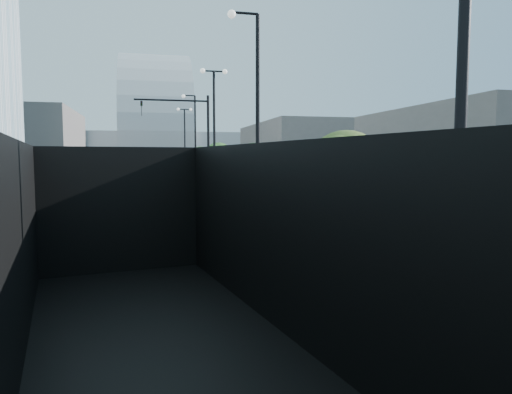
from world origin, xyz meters
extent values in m
plane|color=black|center=(0.00, 0.00, 0.00)|extent=(220.00, 220.00, 0.00)
cube|color=#4C2D23|center=(3.50, 40.00, 0.06)|extent=(7.00, 140.00, 0.12)
cube|color=slate|center=(6.20, 40.00, 0.07)|extent=(2.40, 140.00, 0.13)
cube|color=gray|center=(0.00, 40.00, 0.07)|extent=(0.30, 140.00, 0.14)
cube|color=slate|center=(-13.00, 40.00, 0.06)|extent=(4.00, 140.00, 0.12)
cube|color=black|center=(-4.46, 3.30, 1.93)|extent=(3.29, 3.38, 2.94)
cube|color=black|center=(-4.72, 4.78, 0.96)|extent=(2.77, 1.02, 1.47)
cube|color=black|center=(-4.21, 1.82, 1.19)|extent=(2.94, 1.38, 0.57)
cube|color=black|center=(-3.27, -3.60, 1.64)|extent=(4.57, 10.75, 0.14)
cube|color=black|center=(-1.87, -3.36, 2.77)|extent=(1.91, 10.29, 2.26)
cube|color=black|center=(-4.04, 0.88, 2.77)|extent=(2.81, 0.62, 2.26)
cylinder|color=black|center=(-5.53, 2.51, 0.62)|extent=(0.55, 1.29, 1.25)
cylinder|color=silver|center=(-5.53, 2.51, 0.62)|extent=(0.50, 0.74, 0.68)
cylinder|color=black|center=(-3.19, 2.91, 0.62)|extent=(0.55, 1.29, 1.25)
cylinder|color=silver|center=(-3.19, 2.91, 0.62)|extent=(0.50, 0.74, 0.68)
cylinder|color=black|center=(-5.81, 4.08, 0.62)|extent=(0.55, 1.29, 1.25)
cylinder|color=silver|center=(-5.81, 4.08, 0.62)|extent=(0.50, 0.74, 0.68)
cylinder|color=black|center=(-3.46, 4.49, 0.62)|extent=(0.55, 1.29, 1.25)
cylinder|color=silver|center=(-3.46, 4.49, 0.62)|extent=(0.50, 0.74, 0.68)
cylinder|color=black|center=(-4.99, -0.65, 0.62)|extent=(0.55, 1.29, 1.25)
cylinder|color=silver|center=(-4.99, -0.65, 0.62)|extent=(0.50, 0.74, 0.68)
cylinder|color=black|center=(-2.64, -0.24, 0.62)|extent=(0.55, 1.29, 1.25)
cylinder|color=silver|center=(-2.64, -0.24, 0.62)|extent=(0.50, 0.74, 0.68)
cylinder|color=black|center=(-5.19, 0.54, 0.62)|extent=(0.55, 1.29, 1.25)
cylinder|color=silver|center=(-5.19, 0.54, 0.62)|extent=(0.50, 0.74, 0.68)
cylinder|color=black|center=(-2.85, 0.94, 0.62)|extent=(0.55, 1.29, 1.25)
cylinder|color=silver|center=(-2.85, 0.94, 0.62)|extent=(0.50, 0.74, 0.68)
imported|color=silver|center=(-4.73, 23.74, 0.64)|extent=(2.85, 4.12, 1.29)
imported|color=black|center=(-6.02, 43.60, 0.58)|extent=(3.27, 4.61, 1.17)
imported|color=black|center=(-3.63, 48.01, 0.78)|extent=(3.62, 5.79, 1.56)
imported|color=black|center=(4.84, 10.98, 0.93)|extent=(0.72, 0.51, 1.87)
cylinder|color=black|center=(0.60, -2.00, 4.62)|extent=(0.16, 0.16, 9.00)
cylinder|color=black|center=(0.60, 10.00, 0.10)|extent=(0.56, 0.56, 0.20)
cylinder|color=black|center=(0.60, 10.00, 4.62)|extent=(0.16, 0.16, 9.00)
cylinder|color=black|center=(0.10, 10.00, 9.12)|extent=(1.00, 0.10, 0.10)
sphere|color=silver|center=(-0.40, 10.00, 9.05)|extent=(0.32, 0.32, 0.32)
cylinder|color=black|center=(0.60, 22.00, 0.10)|extent=(0.56, 0.56, 0.20)
cylinder|color=black|center=(0.60, 22.00, 4.62)|extent=(0.16, 0.16, 9.00)
cylinder|color=black|center=(0.60, 22.00, 9.12)|extent=(1.40, 0.10, 0.10)
sphere|color=silver|center=(-0.10, 22.00, 9.12)|extent=(0.32, 0.32, 0.32)
sphere|color=silver|center=(1.30, 22.00, 9.12)|extent=(0.32, 0.32, 0.32)
cylinder|color=black|center=(0.60, 34.00, 0.10)|extent=(0.56, 0.56, 0.20)
cylinder|color=black|center=(0.60, 34.00, 4.62)|extent=(0.16, 0.16, 9.00)
cylinder|color=black|center=(0.10, 34.00, 9.12)|extent=(1.00, 0.10, 0.10)
sphere|color=silver|center=(-0.40, 34.00, 9.05)|extent=(0.32, 0.32, 0.32)
cylinder|color=black|center=(0.60, 46.00, 0.10)|extent=(0.56, 0.56, 0.20)
cylinder|color=black|center=(0.60, 46.00, 4.62)|extent=(0.16, 0.16, 9.00)
cylinder|color=black|center=(0.60, 46.00, 9.12)|extent=(1.40, 0.10, 0.10)
sphere|color=silver|center=(-0.10, 46.00, 9.12)|extent=(0.32, 0.32, 0.32)
sphere|color=silver|center=(1.30, 46.00, 9.12)|extent=(0.32, 0.32, 0.32)
cylinder|color=black|center=(0.60, 25.00, 4.00)|extent=(0.18, 0.18, 8.00)
cylinder|color=black|center=(-1.90, 25.00, 7.60)|extent=(5.00, 0.12, 0.12)
imported|color=black|center=(-3.90, 25.00, 7.00)|extent=(0.16, 0.20, 1.00)
cylinder|color=#382619|center=(1.60, 4.00, 1.56)|extent=(0.16, 0.16, 3.11)
sphere|color=#4D6121|center=(1.60, 4.00, 3.33)|extent=(2.23, 2.23, 2.23)
sphere|color=#4D6121|center=(2.00, 4.30, 3.11)|extent=(1.56, 1.56, 1.56)
sphere|color=#4D6121|center=(1.30, 3.70, 3.64)|extent=(1.34, 1.34, 1.34)
cylinder|color=#382619|center=(1.60, 15.00, 1.51)|extent=(0.16, 0.16, 3.03)
sphere|color=#25551D|center=(1.60, 15.00, 3.24)|extent=(2.39, 2.39, 2.39)
sphere|color=#25551D|center=(2.00, 15.30, 3.03)|extent=(1.68, 1.68, 1.68)
sphere|color=#25551D|center=(1.30, 14.70, 3.55)|extent=(1.44, 1.44, 1.44)
cylinder|color=#382619|center=(1.60, 27.00, 1.71)|extent=(0.16, 0.16, 3.42)
sphere|color=#2F6021|center=(1.60, 27.00, 3.67)|extent=(2.32, 2.32, 2.32)
sphere|color=#2F6021|center=(2.00, 27.30, 3.42)|extent=(1.63, 1.63, 1.63)
sphere|color=#2F6021|center=(1.30, 26.70, 4.01)|extent=(1.39, 1.39, 1.39)
cylinder|color=#382619|center=(1.60, 39.00, 1.59)|extent=(0.16, 0.16, 3.18)
sphere|color=#366121|center=(1.60, 39.00, 3.41)|extent=(2.79, 2.79, 2.79)
sphere|color=#366121|center=(2.00, 39.30, 3.18)|extent=(1.95, 1.95, 1.95)
sphere|color=#366121|center=(1.30, 38.70, 3.72)|extent=(1.67, 1.67, 1.67)
cube|color=#B0B7BB|center=(-2.00, 85.00, 4.00)|extent=(50.00, 28.00, 8.00)
cube|color=#68625E|center=(-20.00, 60.00, 5.00)|extent=(14.00, 20.00, 10.00)
cube|color=slate|center=(16.00, 50.00, 4.00)|extent=(12.00, 22.00, 8.00)
cube|color=#645D5A|center=(18.00, 20.00, 3.50)|extent=(10.00, 16.00, 7.00)
cube|color=black|center=(2.40, 1.00, 0.13)|extent=(0.50, 0.50, 0.02)
cube|color=black|center=(2.40, 8.00, 0.13)|extent=(0.50, 0.50, 0.02)
cube|color=black|center=(2.40, 19.00, 0.13)|extent=(0.50, 0.50, 0.02)
camera|label=1|loc=(-3.56, -7.58, 3.73)|focal=32.59mm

